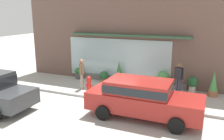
% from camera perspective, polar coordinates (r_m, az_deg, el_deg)
% --- Properties ---
extents(ground_plane, '(60.00, 60.00, 0.00)m').
position_cam_1_polar(ground_plane, '(11.91, -1.05, -6.94)').
color(ground_plane, '#B2AFA8').
extents(curb_strip, '(14.00, 0.24, 0.12)m').
position_cam_1_polar(curb_strip, '(11.72, -1.46, -6.98)').
color(curb_strip, '#B2B2AD').
rests_on(curb_strip, ground_plane).
extents(storefront, '(14.00, 0.81, 5.42)m').
position_cam_1_polar(storefront, '(14.21, 4.19, 7.39)').
color(storefront, brown).
rests_on(storefront, ground_plane).
extents(fire_hydrant, '(0.42, 0.38, 0.89)m').
position_cam_1_polar(fire_hydrant, '(12.78, -5.56, -3.48)').
color(fire_hydrant, red).
rests_on(fire_hydrant, ground_plane).
extents(pedestrian_with_handbag, '(0.29, 0.66, 1.70)m').
position_cam_1_polar(pedestrian_with_handbag, '(13.26, -7.24, -0.41)').
color(pedestrian_with_handbag, '#9E9384').
rests_on(pedestrian_with_handbag, ground_plane).
extents(pedestrian_passerby, '(0.49, 0.30, 1.70)m').
position_cam_1_polar(pedestrian_passerby, '(12.63, 15.67, -1.47)').
color(pedestrian_passerby, '#333847').
rests_on(pedestrian_passerby, ground_plane).
extents(parked_car_red, '(4.59, 1.95, 1.55)m').
position_cam_1_polar(parked_car_red, '(9.74, 7.22, -6.33)').
color(parked_car_red, maroon).
rests_on(parked_car_red, ground_plane).
extents(potted_plant_low_front, '(0.46, 0.46, 1.30)m').
position_cam_1_polar(potted_plant_low_front, '(13.14, 23.07, -3.22)').
color(potted_plant_low_front, '#9E6042').
rests_on(potted_plant_low_front, ground_plane).
extents(potted_plant_by_entrance, '(0.52, 0.52, 0.69)m').
position_cam_1_polar(potted_plant_by_entrance, '(14.64, -1.93, -1.48)').
color(potted_plant_by_entrance, '#9E6042').
rests_on(potted_plant_by_entrance, ground_plane).
extents(potted_plant_window_left, '(0.42, 0.42, 0.73)m').
position_cam_1_polar(potted_plant_window_left, '(15.49, -8.06, -0.71)').
color(potted_plant_window_left, '#4C4C51').
rests_on(potted_plant_window_left, ground_plane).
extents(potted_plant_window_center, '(0.72, 0.72, 0.99)m').
position_cam_1_polar(potted_plant_window_center, '(13.70, 12.10, -2.10)').
color(potted_plant_window_center, '#B7B2A3').
rests_on(potted_plant_window_center, ground_plane).
extents(potted_plant_trailing_edge, '(0.54, 0.54, 0.89)m').
position_cam_1_polar(potted_plant_trailing_edge, '(13.30, 18.68, -3.10)').
color(potted_plant_trailing_edge, '#B7B2A3').
rests_on(potted_plant_trailing_edge, ground_plane).
extents(potted_plant_corner_tall, '(0.49, 0.49, 1.38)m').
position_cam_1_polar(potted_plant_corner_tall, '(14.18, 1.68, -0.78)').
color(potted_plant_corner_tall, '#4C4C51').
rests_on(potted_plant_corner_tall, ground_plane).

